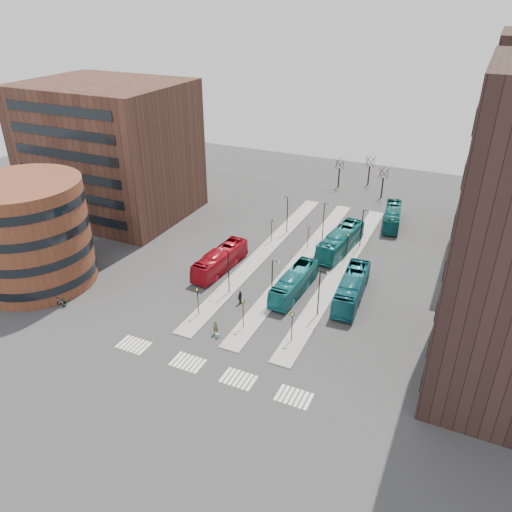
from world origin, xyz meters
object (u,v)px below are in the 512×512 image
at_px(commuter_a, 197,278).
at_px(bicycle_far, 63,301).
at_px(teal_bus_c, 352,288).
at_px(teal_bus_d, 392,216).
at_px(teal_bus_b, 340,241).
at_px(commuter_b, 240,297).
at_px(suitcase, 217,336).
at_px(bicycle_mid, 60,302).
at_px(teal_bus_a, 294,283).
at_px(traveller, 216,327).
at_px(commuter_c, 280,307).
at_px(red_bus, 220,260).
at_px(bicycle_near, 63,301).

bearing_deg(commuter_a, bicycle_far, 20.31).
height_order(teal_bus_c, teal_bus_d, teal_bus_c).
relative_size(teal_bus_b, teal_bus_d, 1.16).
distance_m(teal_bus_d, commuter_b, 34.37).
bearing_deg(suitcase, bicycle_far, 178.17).
xyz_separation_m(commuter_b, bicycle_mid, (-20.00, -10.00, -0.34)).
relative_size(teal_bus_a, traveller, 6.11).
bearing_deg(teal_bus_d, commuter_c, -110.79).
distance_m(commuter_c, bicycle_far, 27.08).
distance_m(red_bus, commuter_b, 9.12).
bearing_deg(commuter_a, bicycle_mid, 21.73).
bearing_deg(bicycle_mid, commuter_a, -38.91).
distance_m(teal_bus_c, commuter_b, 14.08).
bearing_deg(red_bus, bicycle_far, -126.63).
distance_m(teal_bus_c, traveller, 18.16).
bearing_deg(bicycle_far, teal_bus_d, -17.15).
distance_m(commuter_b, bicycle_mid, 22.36).
height_order(teal_bus_c, bicycle_near, teal_bus_c).
bearing_deg(teal_bus_d, red_bus, -134.46).
distance_m(teal_bus_a, bicycle_near, 29.12).
xyz_separation_m(teal_bus_b, commuter_c, (-1.93, -18.76, -0.89)).
xyz_separation_m(commuter_b, commuter_c, (5.29, 0.26, -0.07)).
distance_m(teal_bus_a, teal_bus_c, 7.31).
height_order(teal_bus_d, commuter_b, teal_bus_d).
distance_m(bicycle_near, bicycle_mid, 0.58).
xyz_separation_m(suitcase, teal_bus_d, (11.45, 39.45, 1.23)).
bearing_deg(red_bus, commuter_a, -98.99).
distance_m(traveller, commuter_b, 6.78).
distance_m(commuter_b, bicycle_near, 22.13).
relative_size(commuter_b, bicycle_mid, 0.96).
bearing_deg(traveller, teal_bus_d, 39.60).
height_order(suitcase, commuter_a, commuter_a).
bearing_deg(commuter_c, teal_bus_b, -153.62).
distance_m(teal_bus_c, teal_bus_d, 25.25).
xyz_separation_m(teal_bus_b, teal_bus_d, (5.03, 13.10, -0.24)).
height_order(teal_bus_b, bicycle_near, teal_bus_b).
bearing_deg(commuter_b, bicycle_far, 120.77).
xyz_separation_m(teal_bus_a, teal_bus_d, (7.09, 26.94, -0.03)).
height_order(suitcase, commuter_b, commuter_b).
relative_size(commuter_b, commuter_c, 1.08).
bearing_deg(teal_bus_d, teal_bus_c, -98.42).
xyz_separation_m(red_bus, bicycle_near, (-13.65, -15.96, -1.15)).
height_order(commuter_a, bicycle_far, commuter_a).
bearing_deg(suitcase, teal_bus_b, 68.77).
relative_size(commuter_a, commuter_b, 0.92).
xyz_separation_m(teal_bus_c, traveller, (-11.96, -13.65, -0.74)).
xyz_separation_m(teal_bus_a, bicycle_far, (-25.16, -14.59, -1.10)).
xyz_separation_m(teal_bus_a, commuter_a, (-12.55, -3.21, -0.67)).
distance_m(commuter_a, commuter_c, 12.80).
distance_m(red_bus, commuter_a, 4.73).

